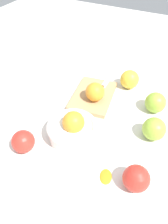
# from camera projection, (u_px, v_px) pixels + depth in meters

# --- Properties ---
(ground_plane) EXTENTS (2.40, 2.40, 0.00)m
(ground_plane) POSITION_uv_depth(u_px,v_px,m) (103.00, 123.00, 0.81)
(ground_plane) COLOR silver
(bowl) EXTENTS (0.17, 0.17, 0.10)m
(bowl) POSITION_uv_depth(u_px,v_px,m) (73.00, 129.00, 0.74)
(bowl) COLOR white
(bowl) RESTS_ON ground_plane
(cutting_board) EXTENTS (0.24, 0.18, 0.02)m
(cutting_board) POSITION_uv_depth(u_px,v_px,m) (93.00, 96.00, 0.91)
(cutting_board) COLOR tan
(cutting_board) RESTS_ON ground_plane
(orange_on_board) EXTENTS (0.07, 0.07, 0.07)m
(orange_on_board) POSITION_uv_depth(u_px,v_px,m) (95.00, 92.00, 0.86)
(orange_on_board) COLOR orange
(orange_on_board) RESTS_ON cutting_board
(knife) EXTENTS (0.16, 0.03, 0.01)m
(knife) POSITION_uv_depth(u_px,v_px,m) (104.00, 85.00, 0.94)
(knife) COLOR silver
(knife) RESTS_ON cutting_board
(apple_front_left) EXTENTS (0.08, 0.08, 0.08)m
(apple_front_left) POSITION_uv_depth(u_px,v_px,m) (136.00, 178.00, 0.61)
(apple_front_left) COLOR red
(apple_front_left) RESTS_ON ground_plane
(apple_back_left) EXTENTS (0.07, 0.07, 0.07)m
(apple_back_left) POSITION_uv_depth(u_px,v_px,m) (23.00, 141.00, 0.70)
(apple_back_left) COLOR red
(apple_back_left) RESTS_ON ground_plane
(apple_front_center) EXTENTS (0.08, 0.08, 0.08)m
(apple_front_center) POSITION_uv_depth(u_px,v_px,m) (154.00, 129.00, 0.74)
(apple_front_center) COLOR #8EB738
(apple_front_center) RESTS_ON ground_plane
(apple_front_right) EXTENTS (0.08, 0.08, 0.08)m
(apple_front_right) POSITION_uv_depth(u_px,v_px,m) (155.00, 103.00, 0.84)
(apple_front_right) COLOR #8EB738
(apple_front_right) RESTS_ON ground_plane
(apple_mid_right) EXTENTS (0.08, 0.08, 0.08)m
(apple_mid_right) POSITION_uv_depth(u_px,v_px,m) (130.00, 79.00, 0.94)
(apple_mid_right) COLOR gold
(apple_mid_right) RESTS_ON ground_plane
(citrus_peel) EXTENTS (0.06, 0.05, 0.01)m
(citrus_peel) POSITION_uv_depth(u_px,v_px,m) (106.00, 176.00, 0.65)
(citrus_peel) COLOR orange
(citrus_peel) RESTS_ON ground_plane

